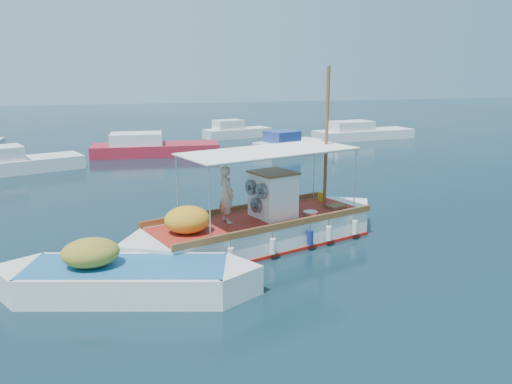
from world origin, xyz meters
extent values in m
plane|color=black|center=(0.00, 0.00, 0.00)|extent=(160.00, 160.00, 0.00)
cube|color=white|center=(-0.33, 0.10, 0.36)|extent=(8.03, 4.76, 1.12)
cube|color=white|center=(-3.96, -1.07, 0.36)|extent=(2.42, 2.42, 1.12)
cube|color=white|center=(3.30, 1.27, 0.36)|extent=(2.42, 2.42, 1.12)
cube|color=#9C1A0F|center=(-0.33, 0.10, 0.02)|extent=(8.16, 4.87, 0.18)
cube|color=maroon|center=(-0.33, 0.10, 0.89)|extent=(7.97, 4.56, 0.06)
cube|color=brown|center=(-0.72, 1.32, 1.02)|extent=(7.38, 2.47, 0.20)
cube|color=brown|center=(0.06, -1.12, 1.02)|extent=(7.38, 2.47, 0.20)
cube|color=white|center=(0.15, 0.25, 1.68)|extent=(1.57, 1.63, 1.52)
cube|color=brown|center=(0.15, 0.25, 2.47)|extent=(1.69, 1.76, 0.06)
cylinder|color=slate|center=(-0.37, -0.26, 1.98)|extent=(0.37, 0.55, 0.51)
cylinder|color=slate|center=(-0.57, 0.36, 1.98)|extent=(0.37, 0.55, 0.51)
cylinder|color=slate|center=(-0.47, 0.05, 1.42)|extent=(0.37, 0.55, 0.51)
cylinder|color=brown|center=(2.38, 0.97, 3.46)|extent=(0.15, 0.15, 5.08)
cylinder|color=brown|center=(1.61, 0.72, 3.05)|extent=(1.77, 0.64, 0.08)
cylinder|color=silver|center=(-3.09, 0.38, 2.06)|extent=(0.06, 0.06, 2.29)
cylinder|color=silver|center=(-2.40, -1.75, 2.06)|extent=(0.06, 0.06, 2.29)
cylinder|color=silver|center=(2.42, 2.16, 2.06)|extent=(0.06, 0.06, 2.29)
cylinder|color=silver|center=(3.11, 0.03, 2.06)|extent=(0.06, 0.06, 2.29)
cube|color=white|center=(0.01, 0.21, 3.22)|extent=(6.46, 4.16, 0.04)
ellipsoid|color=orange|center=(-2.94, -0.74, 1.34)|extent=(1.73, 1.59, 0.85)
cube|color=gold|center=(0.76, 1.04, 1.12)|extent=(0.30, 0.25, 0.41)
cylinder|color=gold|center=(2.64, 1.80, 1.09)|extent=(0.38, 0.38, 0.35)
cube|color=brown|center=(2.70, 0.65, 0.98)|extent=(0.77, 0.64, 0.12)
cylinder|color=#B2B2B2|center=(1.49, 0.10, 0.98)|extent=(0.64, 0.64, 0.12)
cylinder|color=white|center=(2.13, -0.23, 2.57)|extent=(0.30, 0.12, 0.30)
cylinder|color=white|center=(-1.83, -1.88, 0.46)|extent=(0.26, 0.26, 0.49)
cylinder|color=navy|center=(1.08, -0.94, 0.46)|extent=(0.26, 0.26, 0.49)
cylinder|color=white|center=(3.01, -0.32, 0.46)|extent=(0.26, 0.26, 0.49)
imported|color=#A69D8A|center=(-1.54, -0.01, 1.88)|extent=(0.63, 0.79, 1.91)
cube|color=white|center=(-4.86, -2.73, 0.28)|extent=(5.60, 3.37, 1.03)
cube|color=white|center=(-7.39, -2.03, 0.28)|extent=(1.97, 1.97, 1.03)
cube|color=white|center=(-2.34, -3.43, 0.28)|extent=(1.97, 1.97, 1.03)
cube|color=#21619A|center=(-4.86, -2.73, 0.77)|extent=(5.54, 3.15, 0.06)
ellipsoid|color=olive|center=(-5.74, -2.49, 1.17)|extent=(1.78, 1.59, 0.75)
cube|color=silver|center=(-10.70, 16.12, 0.30)|extent=(7.73, 4.80, 1.00)
cube|color=#AA1C2D|center=(-2.27, 20.24, 0.30)|extent=(9.00, 3.47, 1.00)
cube|color=silver|center=(-3.59, 20.34, 1.20)|extent=(3.70, 2.64, 0.80)
cube|color=silver|center=(7.42, 19.08, 0.30)|extent=(5.76, 4.07, 1.00)
cube|color=#2A418C|center=(6.68, 18.77, 1.20)|extent=(2.68, 2.54, 0.80)
cube|color=silver|center=(16.11, 24.23, 0.30)|extent=(9.28, 3.65, 1.00)
cube|color=silver|center=(14.77, 24.07, 1.20)|extent=(3.85, 2.62, 0.80)
cube|color=silver|center=(5.60, 28.19, 0.30)|extent=(6.35, 3.41, 1.00)
cube|color=silver|center=(4.72, 27.97, 1.20)|extent=(2.76, 2.24, 0.80)
camera|label=1|loc=(-4.87, -15.56, 5.81)|focal=35.00mm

